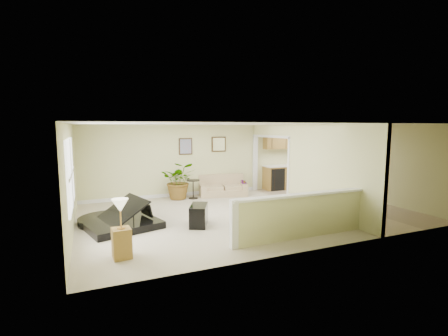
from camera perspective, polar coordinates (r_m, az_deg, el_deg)
name	(u,v)px	position (r m, az deg, el deg)	size (l,w,h in m)	color
floor	(248,213)	(9.31, 4.26, -7.88)	(9.00, 9.00, 0.00)	#B2A48B
back_wall	(211,159)	(11.79, -2.34, 1.51)	(9.00, 0.04, 2.50)	#C5C486
front_wall	(319,188)	(6.57, 16.39, -3.33)	(9.00, 0.04, 2.50)	#C5C486
left_wall	(71,179)	(8.08, -25.36, -1.81)	(0.04, 6.00, 2.50)	#C5C486
right_wall	(369,163)	(11.81, 24.15, 0.89)	(0.04, 6.00, 2.50)	#C5C486
ceiling	(249,124)	(8.99, 4.41, 7.70)	(9.00, 6.00, 0.04)	white
kitchen_vinyl	(336,203)	(11.07, 19.02, -5.80)	(2.70, 6.00, 0.01)	tan
interior_partition	(297,166)	(10.22, 12.70, 0.28)	(0.18, 5.99, 2.50)	#C5C486
pony_half_wall	(300,215)	(7.32, 13.15, -8.04)	(3.42, 0.22, 1.00)	#C5C486
left_window	(70,173)	(7.56, -25.48, -0.86)	(0.05, 2.15, 1.45)	white
wall_art_left	(186,146)	(11.43, -6.77, 3.80)	(0.48, 0.04, 0.58)	#392814
wall_mirror	(219,144)	(11.83, -0.94, 4.20)	(0.55, 0.04, 0.55)	#392814
kitchen_cabinets	(289,167)	(13.07, 11.31, 0.25)	(2.36, 0.65, 2.33)	olive
piano	(119,201)	(8.33, -17.96, -5.48)	(2.19, 2.19, 1.54)	black
piano_bench	(199,215)	(8.12, -4.45, -8.27)	(0.39, 0.77, 0.51)	black
loveseat	(222,185)	(11.63, -0.33, -3.00)	(1.85, 1.28, 0.95)	tan
accent_table	(193,187)	(11.07, -5.45, -3.28)	(0.44, 0.44, 0.64)	black
palm_plant	(179,181)	(11.04, -7.85, -2.25)	(1.40, 1.31, 1.26)	black
small_plant	(243,189)	(11.68, 3.44, -3.62)	(0.39, 0.39, 0.54)	black
lamp_stand	(121,233)	(6.39, -17.61, -10.86)	(0.35, 0.35, 1.12)	olive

